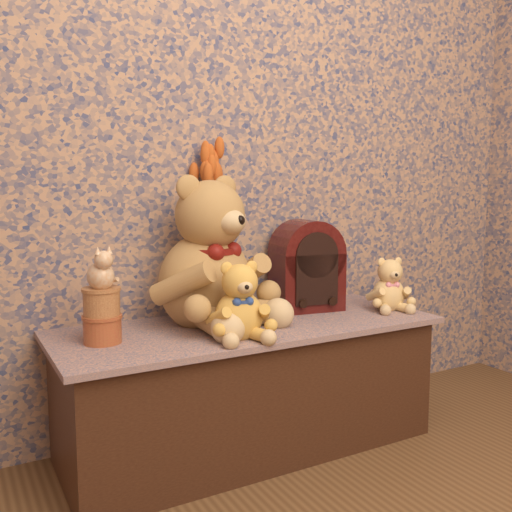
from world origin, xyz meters
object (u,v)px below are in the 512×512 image
at_px(teddy_large, 205,245).
at_px(teddy_small, 389,282).
at_px(biscuit_tin_lower, 103,330).
at_px(cathedral_radio, 306,265).
at_px(cat_figurine, 100,267).
at_px(teddy_medium, 239,297).
at_px(ceramic_vase, 212,288).

distance_m(teddy_large, teddy_small, 0.73).
bearing_deg(biscuit_tin_lower, cathedral_radio, 7.06).
bearing_deg(teddy_large, cat_figurine, 171.89).
bearing_deg(teddy_medium, cat_figurine, 169.03).
bearing_deg(cat_figurine, ceramic_vase, 17.35).
relative_size(teddy_small, biscuit_tin_lower, 1.91).
height_order(teddy_medium, biscuit_tin_lower, teddy_medium).
relative_size(teddy_large, biscuit_tin_lower, 4.81).
distance_m(ceramic_vase, biscuit_tin_lower, 0.49).
bearing_deg(teddy_large, biscuit_tin_lower, 171.89).
bearing_deg(cathedral_radio, teddy_large, -168.78).
bearing_deg(ceramic_vase, teddy_large, -124.31).
bearing_deg(teddy_large, cathedral_radio, -18.05).
xyz_separation_m(teddy_large, ceramic_vase, (0.07, 0.10, -0.17)).
bearing_deg(ceramic_vase, teddy_small, -21.51).
bearing_deg(teddy_medium, biscuit_tin_lower, 169.03).
bearing_deg(teddy_small, teddy_medium, -155.08).
distance_m(teddy_large, cathedral_radio, 0.44).
bearing_deg(ceramic_vase, cat_figurine, -157.51).
relative_size(teddy_medium, cat_figurine, 1.97).
bearing_deg(teddy_medium, cathedral_radio, 39.51).
relative_size(teddy_small, cathedral_radio, 0.63).
xyz_separation_m(teddy_large, cat_figurine, (-0.38, -0.08, -0.04)).
xyz_separation_m(teddy_small, cathedral_radio, (-0.27, 0.16, 0.06)).
distance_m(cathedral_radio, ceramic_vase, 0.38).
xyz_separation_m(teddy_small, biscuit_tin_lower, (-1.07, 0.06, -0.07)).
bearing_deg(biscuit_tin_lower, teddy_large, 12.30).
relative_size(teddy_medium, teddy_small, 1.20).
height_order(teddy_small, cathedral_radio, cathedral_radio).
relative_size(teddy_large, cat_figurine, 4.15).
relative_size(cathedral_radio, biscuit_tin_lower, 3.04).
relative_size(teddy_medium, cathedral_radio, 0.75).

